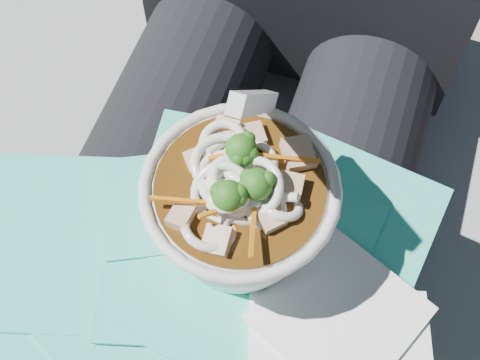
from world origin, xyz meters
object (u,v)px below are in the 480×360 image
(stone_ledge, at_px, (260,234))
(lap, at_px, (220,243))
(plastic_bag, at_px, (206,256))
(person_body, at_px, (251,151))
(udon_bowl, at_px, (240,204))

(stone_ledge, height_order, lap, lap)
(lap, height_order, plastic_bag, plastic_bag)
(stone_ledge, height_order, plastic_bag, plastic_bag)
(stone_ledge, distance_m, person_body, 0.33)
(lap, distance_m, plastic_bag, 0.09)
(person_body, bearing_deg, lap, -90.00)
(stone_ledge, bearing_deg, udon_bowl, -81.14)
(plastic_bag, bearing_deg, udon_bowl, 49.45)
(stone_ledge, distance_m, udon_bowl, 0.48)
(udon_bowl, bearing_deg, person_body, 103.24)
(plastic_bag, height_order, udon_bowl, udon_bowl)
(lap, height_order, person_body, person_body)
(plastic_bag, bearing_deg, lap, 97.12)
(person_body, relative_size, udon_bowl, 5.28)
(stone_ledge, distance_m, lap, 0.34)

